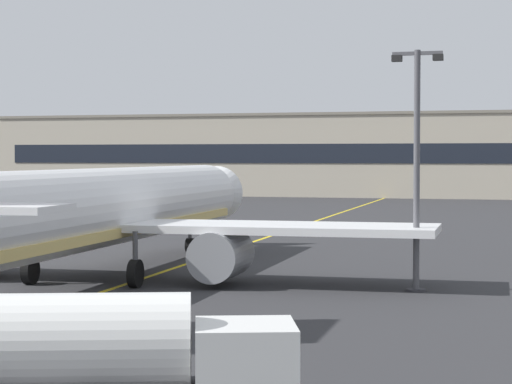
# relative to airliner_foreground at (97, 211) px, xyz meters

# --- Properties ---
(ground_plane) EXTENTS (400.00, 400.00, 0.00)m
(ground_plane) POSITION_rel_airliner_foreground_xyz_m (0.84, -9.66, -3.37)
(ground_plane) COLOR #2D2D30
(taxiway_centreline) EXTENTS (8.11, 179.84, 0.01)m
(taxiway_centreline) POSITION_rel_airliner_foreground_xyz_m (0.84, 20.34, -3.37)
(taxiway_centreline) COLOR yellow
(taxiway_centreline) RESTS_ON ground
(airliner_foreground) EXTENTS (32.21, 41.51, 11.65)m
(airliner_foreground) POSITION_rel_airliner_foreground_xyz_m (0.00, 0.00, 0.00)
(airliner_foreground) COLOR white
(airliner_foreground) RESTS_ON ground
(apron_lamp_post) EXTENTS (2.24, 0.90, 10.64)m
(apron_lamp_post) POSITION_rel_airliner_foreground_xyz_m (15.05, 0.85, 2.24)
(apron_lamp_post) COLOR #515156
(apron_lamp_post) RESTS_ON ground
(service_truck_fuel_white) EXTENTS (7.96, 4.85, 3.00)m
(service_truck_fuel_white) POSITION_rel_airliner_foreground_xyz_m (11.81, -23.64, -1.88)
(service_truck_fuel_white) COLOR #2D2D33
(service_truck_fuel_white) RESTS_ON ground
(terminal_building) EXTENTS (136.72, 12.40, 12.25)m
(terminal_building) POSITION_rel_airliner_foreground_xyz_m (4.35, 103.35, 2.76)
(terminal_building) COLOR #B2A893
(terminal_building) RESTS_ON ground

